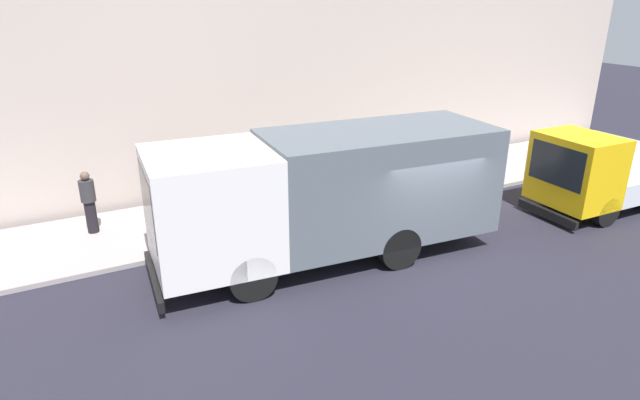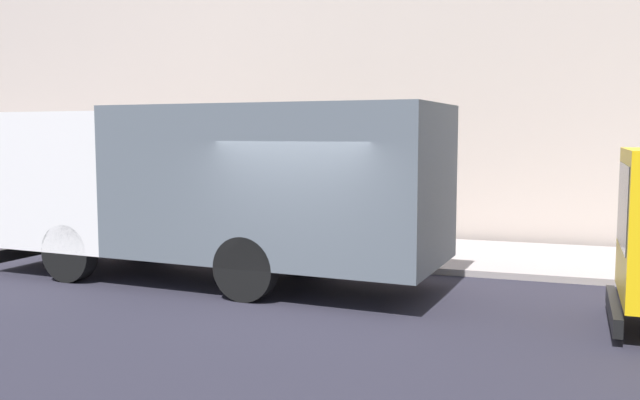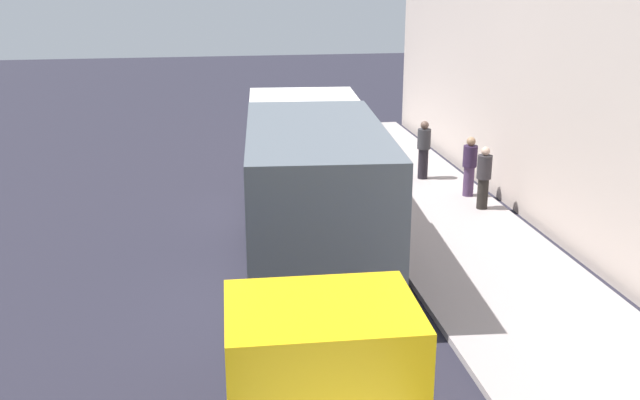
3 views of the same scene
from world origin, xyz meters
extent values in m
plane|color=#22212C|center=(0.00, 0.00, 0.00)|extent=(80.00, 80.00, 0.00)
cube|color=gray|center=(4.82, 0.00, 0.06)|extent=(3.63, 30.00, 0.12)
cube|color=silver|center=(1.55, 4.80, 1.75)|extent=(2.78, 2.80, 2.47)
cube|color=black|center=(1.66, 6.08, 2.05)|extent=(2.17, 0.23, 1.39)
cube|color=#525A63|center=(1.24, 0.74, 1.80)|extent=(3.01, 5.73, 2.56)
cube|color=black|center=(1.66, 6.16, 0.28)|extent=(2.48, 0.31, 0.24)
cylinder|color=black|center=(0.38, 4.37, 0.51)|extent=(0.38, 1.05, 1.03)
cylinder|color=black|center=(2.65, 4.19, 0.51)|extent=(0.38, 1.05, 1.03)
cylinder|color=black|center=(0.10, 0.83, 0.51)|extent=(0.38, 1.05, 1.03)
cylinder|color=black|center=(2.37, 0.65, 0.51)|extent=(0.38, 1.05, 1.03)
cube|color=#E9B50F|center=(0.36, -5.38, 1.42)|extent=(2.16, 1.69, 1.99)
cube|color=black|center=(0.38, -4.59, 1.66)|extent=(1.78, 0.11, 1.11)
cylinder|color=black|center=(6.00, 4.09, 0.52)|extent=(0.30, 0.30, 0.79)
cylinder|color=#2E2A2D|center=(6.00, 4.09, 1.21)|extent=(0.40, 0.40, 0.59)
sphere|color=tan|center=(6.00, 4.09, 1.61)|extent=(0.22, 0.22, 0.22)
cylinder|color=black|center=(5.32, 7.00, 0.56)|extent=(0.40, 0.40, 0.88)
cylinder|color=#2E2E31|center=(5.32, 7.00, 1.29)|extent=(0.53, 0.53, 0.57)
sphere|color=brown|center=(5.32, 7.00, 1.69)|extent=(0.24, 0.24, 0.24)
cylinder|color=#422E4C|center=(6.03, 5.19, 0.52)|extent=(0.34, 0.34, 0.80)
cylinder|color=#2C1D37|center=(6.03, 5.19, 1.21)|extent=(0.46, 0.46, 0.56)
sphere|color=#957252|center=(6.03, 5.19, 1.61)|extent=(0.24, 0.24, 0.24)
cone|color=orange|center=(3.95, 5.58, 0.40)|extent=(0.40, 0.40, 0.56)
camera|label=1|loc=(-8.97, 7.69, 6.05)|focal=29.97mm
camera|label=2|loc=(-9.48, -3.63, 2.63)|focal=38.36mm
camera|label=3|loc=(-0.79, -12.46, 5.91)|focal=40.70mm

